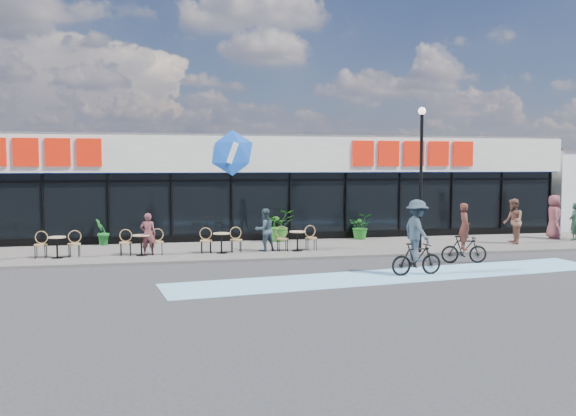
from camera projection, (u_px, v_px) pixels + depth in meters
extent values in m
plane|color=#28282B|center=(258.00, 272.00, 18.88)|extent=(120.00, 120.00, 0.00)
cube|color=#635C57|center=(240.00, 250.00, 23.27)|extent=(44.00, 5.00, 0.10)
cube|color=#6DA7CF|center=(397.00, 276.00, 18.23)|extent=(14.17, 4.13, 0.01)
cube|color=black|center=(225.00, 203.00, 28.54)|extent=(30.00, 6.00, 3.00)
cube|color=white|center=(225.00, 155.00, 28.23)|extent=(30.60, 6.30, 1.50)
cube|color=#47474C|center=(224.00, 138.00, 28.32)|extent=(30.60, 6.30, 0.10)
cube|color=navy|center=(232.00, 171.00, 25.46)|extent=(30.60, 0.08, 0.18)
cube|color=black|center=(232.00, 181.00, 25.50)|extent=(30.00, 0.06, 0.08)
cube|color=black|center=(232.00, 239.00, 25.68)|extent=(30.00, 0.10, 0.40)
cube|color=red|center=(26.00, 152.00, 23.53)|extent=(5.63, 0.18, 1.10)
cube|color=red|center=(414.00, 154.00, 26.77)|extent=(5.63, 0.18, 1.10)
ellipsoid|color=blue|center=(232.00, 153.00, 25.15)|extent=(1.90, 0.24, 1.90)
cylinder|color=black|center=(43.00, 211.00, 24.06)|extent=(0.10, 0.10, 3.00)
cylinder|color=black|center=(108.00, 210.00, 24.56)|extent=(0.10, 0.10, 3.00)
cylinder|color=black|center=(171.00, 209.00, 25.07)|extent=(0.10, 0.10, 3.00)
cylinder|color=black|center=(232.00, 208.00, 25.58)|extent=(0.10, 0.10, 3.00)
cylinder|color=black|center=(290.00, 207.00, 26.09)|extent=(0.10, 0.10, 3.00)
cylinder|color=black|center=(346.00, 206.00, 26.59)|extent=(0.10, 0.10, 3.00)
cylinder|color=black|center=(400.00, 205.00, 27.10)|extent=(0.10, 0.10, 3.00)
cylinder|color=black|center=(452.00, 205.00, 27.61)|extent=(0.10, 0.10, 3.00)
cylinder|color=black|center=(502.00, 204.00, 28.12)|extent=(0.10, 0.10, 3.00)
cylinder|color=black|center=(550.00, 203.00, 28.62)|extent=(0.10, 0.10, 3.00)
cylinder|color=black|center=(421.00, 184.00, 22.24)|extent=(0.12, 0.12, 5.06)
sphere|color=#FFF2CC|center=(422.00, 111.00, 22.05)|extent=(0.28, 0.28, 0.28)
cylinder|color=tan|center=(57.00, 237.00, 20.98)|extent=(0.60, 0.60, 0.04)
cylinder|color=black|center=(57.00, 247.00, 21.00)|extent=(0.06, 0.06, 0.70)
cylinder|color=black|center=(57.00, 258.00, 21.03)|extent=(0.40, 0.40, 0.02)
cylinder|color=tan|center=(141.00, 235.00, 21.55)|extent=(0.60, 0.60, 0.04)
cylinder|color=black|center=(141.00, 245.00, 21.58)|extent=(0.06, 0.06, 0.70)
cylinder|color=black|center=(142.00, 255.00, 21.60)|extent=(0.40, 0.40, 0.02)
cylinder|color=tan|center=(221.00, 233.00, 22.13)|extent=(0.60, 0.60, 0.04)
cylinder|color=black|center=(221.00, 243.00, 22.15)|extent=(0.06, 0.06, 0.70)
cylinder|color=black|center=(222.00, 253.00, 22.18)|extent=(0.40, 0.40, 0.02)
cylinder|color=tan|center=(297.00, 232.00, 22.70)|extent=(0.60, 0.60, 0.04)
cylinder|color=black|center=(297.00, 241.00, 22.73)|extent=(0.06, 0.06, 0.70)
cylinder|color=black|center=(297.00, 251.00, 22.76)|extent=(0.40, 0.40, 0.02)
imported|color=#1E6A28|center=(102.00, 232.00, 24.27)|extent=(0.74, 0.76, 1.08)
imported|color=#29681D|center=(279.00, 225.00, 25.62)|extent=(1.38, 1.24, 1.35)
imported|color=#1C601B|center=(361.00, 226.00, 26.30)|extent=(1.19, 1.09, 1.12)
imported|color=brown|center=(148.00, 234.00, 21.65)|extent=(0.58, 0.41, 1.51)
imported|color=#2E3E48|center=(265.00, 230.00, 22.68)|extent=(0.94, 0.84, 1.59)
imported|color=brown|center=(513.00, 221.00, 24.71)|extent=(0.96, 1.08, 1.85)
imported|color=brown|center=(554.00, 217.00, 26.42)|extent=(0.90, 1.09, 1.91)
imported|color=#1B3123|center=(574.00, 222.00, 25.85)|extent=(0.70, 0.64, 1.60)
imported|color=black|center=(417.00, 259.00, 18.25)|extent=(1.67, 0.61, 0.98)
imported|color=#293741|center=(417.00, 230.00, 18.19)|extent=(0.78, 1.24, 1.83)
imported|color=black|center=(464.00, 249.00, 20.52)|extent=(1.60, 0.72, 0.93)
imported|color=#482119|center=(464.00, 227.00, 20.46)|extent=(0.48, 0.64, 1.58)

